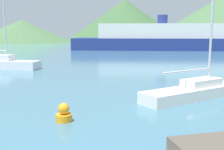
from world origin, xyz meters
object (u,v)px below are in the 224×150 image
object	(u,v)px
sailboat_inner	(2,63)
ferry_distant	(162,38)
sailboat_middle	(201,89)
buoy_marker	(64,114)

from	to	relation	value
sailboat_inner	ferry_distant	world-z (taller)	sailboat_inner
sailboat_middle	buoy_marker	xyz separation A→B (m)	(-6.97, -3.18, -0.12)
sailboat_inner	sailboat_middle	bearing A→B (deg)	-23.25
sailboat_inner	buoy_marker	xyz separation A→B (m)	(6.33, -16.35, -0.23)
buoy_marker	ferry_distant	bearing A→B (deg)	67.99
sailboat_middle	ferry_distant	xyz separation A→B (m)	(9.31, 37.08, 1.67)
sailboat_inner	ferry_distant	distance (m)	32.94
sailboat_inner	buoy_marker	world-z (taller)	sailboat_inner
ferry_distant	buoy_marker	world-z (taller)	ferry_distant
sailboat_middle	ferry_distant	bearing A→B (deg)	50.57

